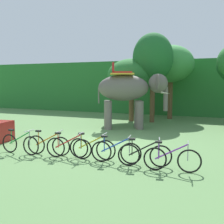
{
  "coord_description": "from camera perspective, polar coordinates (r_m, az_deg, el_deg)",
  "views": [
    {
      "loc": [
        5.11,
        -10.64,
        2.65
      ],
      "look_at": [
        0.27,
        1.0,
        1.3
      ],
      "focal_mm": 44.34,
      "sensor_mm": 36.0,
      "label": 1
    }
  ],
  "objects": [
    {
      "name": "bike_purple",
      "position": [
        8.51,
        12.23,
        -9.45
      ],
      "size": [
        1.7,
        0.52,
        0.92
      ],
      "color": "black",
      "rests_on": "ground"
    },
    {
      "name": "tree_left",
      "position": [
        18.92,
        4.07,
        7.57
      ],
      "size": [
        3.26,
        3.26,
        4.24
      ],
      "color": "brown",
      "rests_on": "ground"
    },
    {
      "name": "ground_plane",
      "position": [
        12.09,
        -3.02,
        -6.55
      ],
      "size": [
        80.0,
        80.0,
        0.0
      ],
      "primitive_type": "plane",
      "color": "#567F47"
    },
    {
      "name": "foliage_hedge",
      "position": [
        25.66,
        11.13,
        5.06
      ],
      "size": [
        36.0,
        6.0,
        4.46
      ],
      "primitive_type": "cube",
      "color": "#28702D",
      "rests_on": "ground"
    },
    {
      "name": "tree_far_right",
      "position": [
        18.6,
        8.43,
        10.93
      ],
      "size": [
        2.65,
        2.65,
        5.86
      ],
      "color": "brown",
      "rests_on": "ground"
    },
    {
      "name": "bike_yellow",
      "position": [
        9.67,
        -4.15,
        -7.44
      ],
      "size": [
        1.71,
        0.52,
        0.92
      ],
      "color": "black",
      "rests_on": "ground"
    },
    {
      "name": "bike_red",
      "position": [
        9.88,
        -8.94,
        -7.21
      ],
      "size": [
        1.7,
        0.52,
        0.92
      ],
      "color": "black",
      "rests_on": "ground"
    },
    {
      "name": "bike_orange",
      "position": [
        10.43,
        -13.0,
        -6.58
      ],
      "size": [
        1.7,
        0.52,
        0.92
      ],
      "color": "black",
      "rests_on": "ground"
    },
    {
      "name": "bike_black",
      "position": [
        8.86,
        6.73,
        -8.73
      ],
      "size": [
        1.67,
        0.61,
        0.92
      ],
      "color": "black",
      "rests_on": "ground"
    },
    {
      "name": "bike_green",
      "position": [
        10.88,
        -18.45,
        -6.22
      ],
      "size": [
        1.71,
        0.52,
        0.92
      ],
      "color": "black",
      "rests_on": "ground"
    },
    {
      "name": "bike_blue",
      "position": [
        9.19,
        0.78,
        -8.14
      ],
      "size": [
        1.7,
        0.52,
        0.92
      ],
      "color": "black",
      "rests_on": "ground"
    },
    {
      "name": "tree_center_left",
      "position": [
        20.6,
        12.05,
        9.6
      ],
      "size": [
        3.29,
        3.29,
        5.31
      ],
      "color": "brown",
      "rests_on": "ground"
    },
    {
      "name": "tree_center_right",
      "position": [
        22.31,
        8.56,
        8.61
      ],
      "size": [
        2.11,
        2.11,
        5.05
      ],
      "color": "brown",
      "rests_on": "ground"
    },
    {
      "name": "elephant",
      "position": [
        15.96,
        3.59,
        4.5
      ],
      "size": [
        4.17,
        2.98,
        3.78
      ],
      "color": "#665E56",
      "rests_on": "ground"
    }
  ]
}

